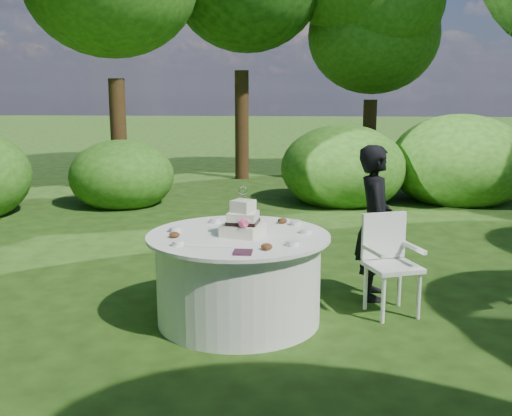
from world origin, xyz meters
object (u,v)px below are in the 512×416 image
at_px(cake, 243,222).
at_px(napkins, 243,252).
at_px(guest, 375,223).
at_px(table, 239,277).
at_px(chair, 389,256).

bearing_deg(cake, napkins, -84.79).
height_order(guest, table, guest).
height_order(table, cake, cake).
distance_m(guest, chair, 0.45).
height_order(guest, chair, guest).
height_order(napkins, chair, chair).
bearing_deg(napkins, cake, 95.21).
bearing_deg(chair, napkins, -143.24).
height_order(napkins, guest, guest).
bearing_deg(table, cake, -40.45).
bearing_deg(guest, cake, 123.84).
bearing_deg(table, napkins, -80.95).
bearing_deg(chair, cake, -164.42).
relative_size(napkins, chair, 0.16).
height_order(table, chair, chair).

